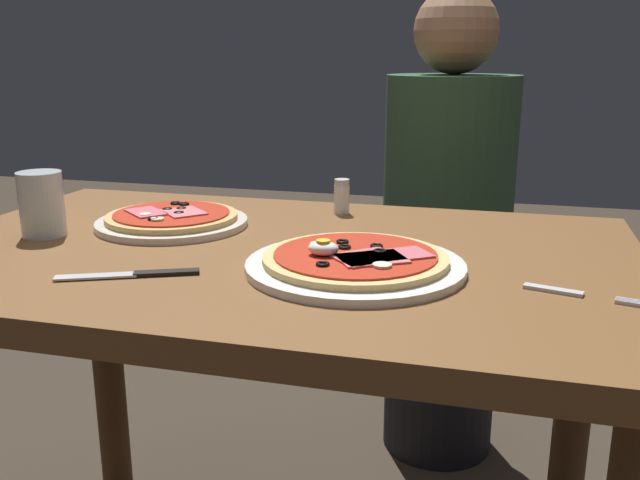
{
  "coord_description": "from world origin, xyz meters",
  "views": [
    {
      "loc": [
        0.35,
        -0.99,
        1.03
      ],
      "look_at": [
        0.09,
        -0.04,
        0.76
      ],
      "focal_mm": 38.69,
      "sensor_mm": 36.0,
      "label": 1
    }
  ],
  "objects_px": {
    "pizza_foreground": "(355,262)",
    "pizza_across_left": "(172,220)",
    "knife": "(138,274)",
    "water_glass_near": "(42,209)",
    "salt_shaker": "(342,197)",
    "dining_table": "(271,322)",
    "fork": "(576,294)",
    "diner_person": "(446,245)"
  },
  "relations": [
    {
      "from": "pizza_foreground",
      "to": "pizza_across_left",
      "type": "relative_size",
      "value": 1.17
    },
    {
      "from": "pizza_foreground",
      "to": "knife",
      "type": "bearing_deg",
      "value": -159.7
    },
    {
      "from": "water_glass_near",
      "to": "salt_shaker",
      "type": "relative_size",
      "value": 1.63
    },
    {
      "from": "water_glass_near",
      "to": "salt_shaker",
      "type": "height_order",
      "value": "water_glass_near"
    },
    {
      "from": "dining_table",
      "to": "fork",
      "type": "distance_m",
      "value": 0.48
    },
    {
      "from": "salt_shaker",
      "to": "diner_person",
      "type": "bearing_deg",
      "value": 69.36
    },
    {
      "from": "pizza_foreground",
      "to": "fork",
      "type": "height_order",
      "value": "pizza_foreground"
    },
    {
      "from": "diner_person",
      "to": "pizza_across_left",
      "type": "bearing_deg",
      "value": 54.88
    },
    {
      "from": "water_glass_near",
      "to": "knife",
      "type": "xyz_separation_m",
      "value": [
        0.27,
        -0.16,
        -0.04
      ]
    },
    {
      "from": "pizza_across_left",
      "to": "salt_shaker",
      "type": "xyz_separation_m",
      "value": [
        0.27,
        0.18,
        0.02
      ]
    },
    {
      "from": "dining_table",
      "to": "pizza_foreground",
      "type": "bearing_deg",
      "value": -26.55
    },
    {
      "from": "pizza_foreground",
      "to": "salt_shaker",
      "type": "height_order",
      "value": "salt_shaker"
    },
    {
      "from": "knife",
      "to": "diner_person",
      "type": "bearing_deg",
      "value": 68.7
    },
    {
      "from": "pizza_across_left",
      "to": "dining_table",
      "type": "bearing_deg",
      "value": -23.0
    },
    {
      "from": "dining_table",
      "to": "water_glass_near",
      "type": "xyz_separation_m",
      "value": [
        -0.39,
        -0.03,
        0.17
      ]
    },
    {
      "from": "dining_table",
      "to": "knife",
      "type": "relative_size",
      "value": 6.17
    },
    {
      "from": "pizza_foreground",
      "to": "knife",
      "type": "relative_size",
      "value": 1.69
    },
    {
      "from": "knife",
      "to": "diner_person",
      "type": "height_order",
      "value": "diner_person"
    },
    {
      "from": "fork",
      "to": "diner_person",
      "type": "relative_size",
      "value": 0.13
    },
    {
      "from": "dining_table",
      "to": "fork",
      "type": "xyz_separation_m",
      "value": [
        0.45,
        -0.11,
        0.13
      ]
    },
    {
      "from": "water_glass_near",
      "to": "fork",
      "type": "relative_size",
      "value": 0.7
    },
    {
      "from": "knife",
      "to": "salt_shaker",
      "type": "relative_size",
      "value": 2.77
    },
    {
      "from": "dining_table",
      "to": "pizza_across_left",
      "type": "relative_size",
      "value": 4.27
    },
    {
      "from": "dining_table",
      "to": "salt_shaker",
      "type": "bearing_deg",
      "value": 78.72
    },
    {
      "from": "pizza_across_left",
      "to": "salt_shaker",
      "type": "relative_size",
      "value": 4.0
    },
    {
      "from": "diner_person",
      "to": "knife",
      "type": "bearing_deg",
      "value": 68.7
    },
    {
      "from": "pizza_foreground",
      "to": "knife",
      "type": "distance_m",
      "value": 0.3
    },
    {
      "from": "pizza_across_left",
      "to": "salt_shaker",
      "type": "height_order",
      "value": "salt_shaker"
    },
    {
      "from": "pizza_foreground",
      "to": "pizza_across_left",
      "type": "height_order",
      "value": "pizza_foreground"
    },
    {
      "from": "pizza_across_left",
      "to": "water_glass_near",
      "type": "bearing_deg",
      "value": -146.69
    },
    {
      "from": "salt_shaker",
      "to": "knife",
      "type": "bearing_deg",
      "value": -111.93
    },
    {
      "from": "knife",
      "to": "dining_table",
      "type": "bearing_deg",
      "value": 54.96
    },
    {
      "from": "knife",
      "to": "diner_person",
      "type": "distance_m",
      "value": 0.98
    },
    {
      "from": "pizza_foreground",
      "to": "water_glass_near",
      "type": "distance_m",
      "value": 0.55
    },
    {
      "from": "pizza_across_left",
      "to": "diner_person",
      "type": "relative_size",
      "value": 0.23
    },
    {
      "from": "pizza_across_left",
      "to": "diner_person",
      "type": "distance_m",
      "value": 0.78
    },
    {
      "from": "dining_table",
      "to": "diner_person",
      "type": "relative_size",
      "value": 0.97
    },
    {
      "from": "salt_shaker",
      "to": "diner_person",
      "type": "height_order",
      "value": "diner_person"
    },
    {
      "from": "knife",
      "to": "salt_shaker",
      "type": "height_order",
      "value": "salt_shaker"
    },
    {
      "from": "water_glass_near",
      "to": "diner_person",
      "type": "xyz_separation_m",
      "value": [
        0.61,
        0.74,
        -0.22
      ]
    },
    {
      "from": "dining_table",
      "to": "water_glass_near",
      "type": "relative_size",
      "value": 10.51
    },
    {
      "from": "pizza_foreground",
      "to": "water_glass_near",
      "type": "xyz_separation_m",
      "value": [
        -0.55,
        0.05,
        0.03
      ]
    }
  ]
}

